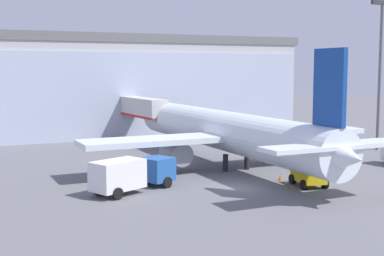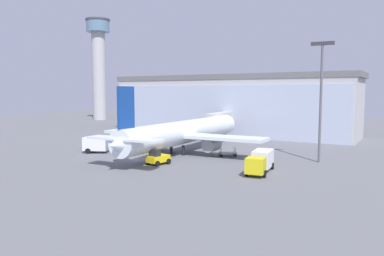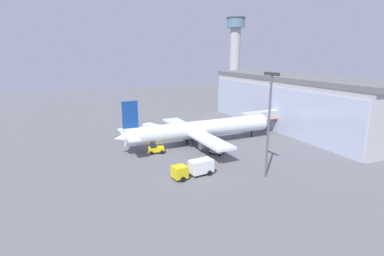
% 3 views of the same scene
% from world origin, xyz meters
% --- Properties ---
extents(ground, '(240.00, 240.00, 0.00)m').
position_xyz_m(ground, '(0.00, 0.00, 0.00)').
color(ground, slate).
extents(terminal_building, '(60.77, 18.01, 14.32)m').
position_xyz_m(terminal_building, '(-0.01, 39.67, 7.16)').
color(terminal_building, '#B1B1B1').
rests_on(terminal_building, ground).
extents(jet_bridge, '(2.63, 14.18, 5.85)m').
position_xyz_m(jet_bridge, '(2.48, 29.02, 4.48)').
color(jet_bridge, beige).
rests_on(jet_bridge, ground).
extents(control_tower, '(8.74, 8.74, 36.59)m').
position_xyz_m(control_tower, '(-60.14, 61.44, 21.38)').
color(control_tower, '#AFAFAF').
rests_on(control_tower, ground).
extents(apron_light_mast, '(3.20, 0.40, 17.35)m').
position_xyz_m(apron_light_mast, '(25.45, 10.01, 10.39)').
color(apron_light_mast, '#59595E').
rests_on(apron_light_mast, ground).
extents(airplane, '(29.22, 38.23, 10.96)m').
position_xyz_m(airplane, '(3.84, 8.42, 3.47)').
color(airplane, white).
rests_on(airplane, ground).
extents(catering_truck, '(7.59, 4.79, 2.65)m').
position_xyz_m(catering_truck, '(-8.11, 2.28, 1.47)').
color(catering_truck, '#2659A5').
rests_on(catering_truck, ground).
extents(fuel_truck, '(3.00, 7.46, 2.65)m').
position_xyz_m(fuel_truck, '(19.85, -0.56, 1.47)').
color(fuel_truck, yellow).
rests_on(fuel_truck, ground).
extents(baggage_cart, '(3.22, 2.78, 1.50)m').
position_xyz_m(baggage_cart, '(11.70, 8.70, 0.50)').
color(baggage_cart, '#9E998C').
rests_on(baggage_cart, ground).
extents(pushback_tug, '(2.78, 3.52, 2.30)m').
position_xyz_m(pushback_tug, '(5.47, -2.33, 0.97)').
color(pushback_tug, yellow).
rests_on(pushback_tug, ground).
extents(safety_cone_nose, '(0.36, 0.36, 0.55)m').
position_xyz_m(safety_cone_nose, '(4.72, 0.56, 0.28)').
color(safety_cone_nose, orange).
rests_on(safety_cone_nose, ground).
extents(safety_cone_wingtip, '(0.36, 0.36, 0.55)m').
position_xyz_m(safety_cone_wingtip, '(16.84, 6.63, 0.28)').
color(safety_cone_wingtip, orange).
rests_on(safety_cone_wingtip, ground).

